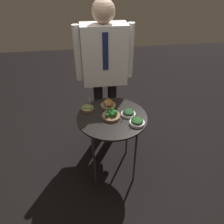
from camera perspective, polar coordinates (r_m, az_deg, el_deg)
The scene contains 8 objects.
ground_plane at distance 2.57m, azimuth -0.00°, elevation -14.16°, with size 8.00×8.00×0.00m, color black.
serving_cart at distance 2.11m, azimuth -0.00°, elevation -2.28°, with size 0.67×0.67×0.72m.
bowl_spinach_front_right at distance 1.98m, azimuth 6.56°, elevation -2.57°, with size 0.14×0.14×0.12m.
bowl_broccoli_center at distance 2.04m, azimuth -0.16°, elevation -0.75°, with size 0.17×0.17×0.17m.
bowl_spinach_front_left at distance 2.08m, azimuth 4.30°, elevation -0.29°, with size 0.14×0.14×0.15m.
bowl_roast_far_rim at distance 2.18m, azimuth -0.99°, elevation 2.01°, with size 0.15×0.15×0.14m.
bowl_asparagus_front_center at distance 2.17m, azimuth -6.39°, elevation 0.88°, with size 0.12×0.12×0.15m.
waiter_figure at distance 2.36m, azimuth -1.98°, elevation 12.89°, with size 0.61×0.23×1.67m.
Camera 1 is at (-0.23, -1.65, 1.96)m, focal length 35.00 mm.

